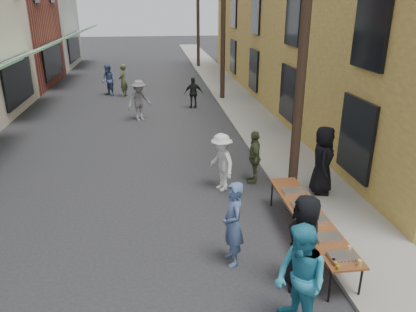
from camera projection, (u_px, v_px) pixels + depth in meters
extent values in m
plane|color=#28282B|center=(137.00, 270.00, 8.32)|extent=(120.00, 120.00, 0.00)
cube|color=gray|center=(234.00, 98.00, 22.80)|extent=(2.20, 60.00, 0.10)
cube|color=gray|center=(17.00, 10.00, 32.30)|extent=(8.00, 8.00, 9.00)
cube|color=#A2863A|center=(357.00, 4.00, 20.87)|extent=(10.00, 28.00, 10.00)
cylinder|color=#2D2116|center=(305.00, 29.00, 10.02)|extent=(0.26, 0.26, 9.00)
cylinder|color=#2D2116|center=(223.00, 15.00, 21.13)|extent=(0.26, 0.26, 9.00)
cylinder|color=#2D2116|center=(198.00, 10.00, 32.23)|extent=(0.26, 0.26, 9.00)
cube|color=brown|center=(309.00, 215.00, 8.95)|extent=(0.70, 4.00, 0.04)
cylinder|color=black|center=(330.00, 286.00, 7.30)|extent=(0.04, 0.04, 0.71)
cylinder|color=black|center=(360.00, 283.00, 7.38)|extent=(0.04, 0.04, 0.71)
cylinder|color=black|center=(272.00, 194.00, 10.78)|extent=(0.04, 0.04, 0.71)
cylinder|color=black|center=(293.00, 193.00, 10.86)|extent=(0.04, 0.04, 0.71)
cube|color=maroon|center=(343.00, 257.00, 7.40)|extent=(0.50, 0.33, 0.08)
cube|color=#B2B2B7|center=(328.00, 237.00, 8.00)|extent=(0.50, 0.33, 0.08)
cube|color=tan|center=(315.00, 220.00, 8.65)|extent=(0.50, 0.33, 0.08)
cube|color=#B2B2B7|center=(303.00, 205.00, 9.30)|extent=(0.50, 0.33, 0.08)
cube|color=tan|center=(293.00, 191.00, 9.94)|extent=(0.50, 0.33, 0.08)
cylinder|color=#A57F26|center=(338.00, 268.00, 7.09)|extent=(0.07, 0.07, 0.08)
cylinder|color=#A57F26|center=(336.00, 264.00, 7.19)|extent=(0.07, 0.07, 0.08)
cylinder|color=#A57F26|center=(333.00, 261.00, 7.28)|extent=(0.07, 0.07, 0.08)
cylinder|color=tan|center=(360.00, 263.00, 7.18)|extent=(0.08, 0.08, 0.12)
imported|color=black|center=(304.00, 243.00, 7.51)|extent=(0.77, 1.03, 1.92)
imported|color=#4D6695|center=(233.00, 224.00, 8.25)|extent=(0.49, 0.70, 1.82)
imported|color=teal|center=(300.00, 280.00, 6.49)|extent=(0.97, 1.11, 1.95)
imported|color=white|center=(222.00, 162.00, 11.58)|extent=(0.96, 1.25, 1.70)
imported|color=#525D35|center=(254.00, 157.00, 12.08)|extent=(0.52, 1.00, 1.62)
imported|color=black|center=(323.00, 160.00, 11.13)|extent=(0.92, 1.11, 1.93)
imported|color=slate|center=(139.00, 100.00, 18.43)|extent=(1.38, 1.23, 1.86)
imported|color=black|center=(194.00, 93.00, 20.61)|extent=(0.94, 0.44, 1.57)
imported|color=#465430|center=(123.00, 80.00, 23.10)|extent=(0.59, 0.76, 1.85)
imported|color=#47598A|center=(109.00, 80.00, 23.29)|extent=(1.08, 1.10, 1.79)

